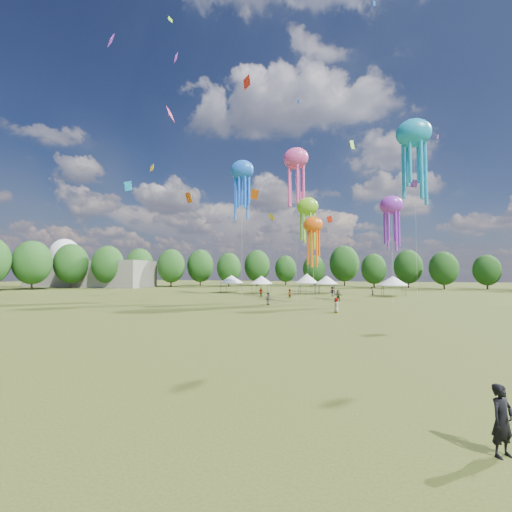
# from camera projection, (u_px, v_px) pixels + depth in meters

# --- Properties ---
(ground) EXTENTS (300.00, 300.00, 0.00)m
(ground) POSITION_uv_depth(u_px,v_px,m) (224.00, 392.00, 12.39)
(ground) COLOR #384416
(ground) RESTS_ON ground
(observer_main) EXTENTS (0.78, 0.72, 1.78)m
(observer_main) POSITION_uv_depth(u_px,v_px,m) (502.00, 421.00, 8.12)
(observer_main) COLOR black
(observer_main) RESTS_ON ground
(spectator_near) EXTENTS (1.07, 1.07, 1.75)m
(spectator_near) POSITION_uv_depth(u_px,v_px,m) (268.00, 299.00, 44.85)
(spectator_near) COLOR gray
(spectator_near) RESTS_ON ground
(spectators_far) EXTENTS (21.01, 32.27, 1.80)m
(spectators_far) POSITION_uv_depth(u_px,v_px,m) (323.00, 294.00, 54.91)
(spectators_far) COLOR gray
(spectators_far) RESTS_ON ground
(festival_tents) EXTENTS (39.11, 8.36, 4.28)m
(festival_tents) POSITION_uv_depth(u_px,v_px,m) (300.00, 280.00, 67.91)
(festival_tents) COLOR #47474C
(festival_tents) RESTS_ON ground
(show_kites) EXTENTS (35.53, 17.93, 32.02)m
(show_kites) POSITION_uv_depth(u_px,v_px,m) (346.00, 173.00, 56.13)
(show_kites) COLOR #7ACA21
(show_kites) RESTS_ON ground
(small_kites) EXTENTS (73.21, 56.29, 45.27)m
(small_kites) POSITION_uv_depth(u_px,v_px,m) (308.00, 127.00, 55.22)
(small_kites) COLOR #7ACA21
(small_kites) RESTS_ON ground
(treeline) EXTENTS (201.57, 95.24, 13.43)m
(treeline) POSITION_uv_depth(u_px,v_px,m) (305.00, 264.00, 74.00)
(treeline) COLOR #38281C
(treeline) RESTS_ON ground
(hangar) EXTENTS (40.00, 12.00, 8.00)m
(hangar) POSITION_uv_depth(u_px,v_px,m) (90.00, 274.00, 100.74)
(hangar) COLOR gray
(hangar) RESTS_ON ground
(radome) EXTENTS (9.00, 9.00, 16.00)m
(radome) POSITION_uv_depth(u_px,v_px,m) (65.00, 256.00, 110.99)
(radome) COLOR white
(radome) RESTS_ON ground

